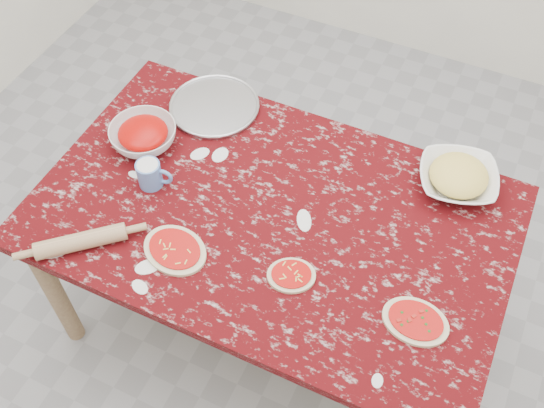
{
  "coord_description": "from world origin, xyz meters",
  "views": [
    {
      "loc": [
        0.54,
        -1.17,
        2.47
      ],
      "look_at": [
        0.0,
        0.0,
        0.8
      ],
      "focal_mm": 41.92,
      "sensor_mm": 36.0,
      "label": 1
    }
  ],
  "objects_px": {
    "worktable": "(272,227)",
    "rolling_pin": "(81,241)",
    "cheese_bowl": "(458,179)",
    "sauce_bowl": "(144,136)",
    "flour_mug": "(150,174)",
    "pizza_tray": "(214,107)"
  },
  "relations": [
    {
      "from": "sauce_bowl",
      "to": "rolling_pin",
      "type": "bearing_deg",
      "value": -82.68
    },
    {
      "from": "sauce_bowl",
      "to": "flour_mug",
      "type": "xyz_separation_m",
      "value": [
        0.13,
        -0.15,
        0.01
      ]
    },
    {
      "from": "pizza_tray",
      "to": "rolling_pin",
      "type": "distance_m",
      "value": 0.76
    },
    {
      "from": "worktable",
      "to": "pizza_tray",
      "type": "xyz_separation_m",
      "value": [
        -0.42,
        0.37,
        0.09
      ]
    },
    {
      "from": "pizza_tray",
      "to": "worktable",
      "type": "bearing_deg",
      "value": -41.3
    },
    {
      "from": "cheese_bowl",
      "to": "rolling_pin",
      "type": "relative_size",
      "value": 0.93
    },
    {
      "from": "pizza_tray",
      "to": "cheese_bowl",
      "type": "distance_m",
      "value": 0.95
    },
    {
      "from": "worktable",
      "to": "rolling_pin",
      "type": "bearing_deg",
      "value": -142.55
    },
    {
      "from": "rolling_pin",
      "to": "cheese_bowl",
      "type": "bearing_deg",
      "value": 36.64
    },
    {
      "from": "sauce_bowl",
      "to": "cheese_bowl",
      "type": "distance_m",
      "value": 1.13
    },
    {
      "from": "worktable",
      "to": "pizza_tray",
      "type": "relative_size",
      "value": 4.7
    },
    {
      "from": "pizza_tray",
      "to": "flour_mug",
      "type": "bearing_deg",
      "value": -92.28
    },
    {
      "from": "pizza_tray",
      "to": "flour_mug",
      "type": "xyz_separation_m",
      "value": [
        -0.02,
        -0.43,
        0.04
      ]
    },
    {
      "from": "pizza_tray",
      "to": "cheese_bowl",
      "type": "relative_size",
      "value": 1.26
    },
    {
      "from": "pizza_tray",
      "to": "sauce_bowl",
      "type": "relative_size",
      "value": 1.39
    },
    {
      "from": "cheese_bowl",
      "to": "sauce_bowl",
      "type": "bearing_deg",
      "value": -165.17
    },
    {
      "from": "pizza_tray",
      "to": "cheese_bowl",
      "type": "xyz_separation_m",
      "value": [
        0.95,
        0.02,
        0.03
      ]
    },
    {
      "from": "worktable",
      "to": "pizza_tray",
      "type": "height_order",
      "value": "pizza_tray"
    },
    {
      "from": "worktable",
      "to": "rolling_pin",
      "type": "relative_size",
      "value": 5.49
    },
    {
      "from": "worktable",
      "to": "sauce_bowl",
      "type": "relative_size",
      "value": 6.54
    },
    {
      "from": "sauce_bowl",
      "to": "worktable",
      "type": "bearing_deg",
      "value": -9.53
    },
    {
      "from": "pizza_tray",
      "to": "rolling_pin",
      "type": "bearing_deg",
      "value": -96.31
    }
  ]
}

